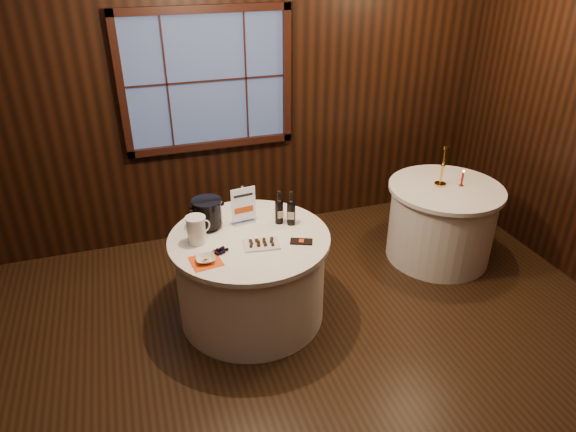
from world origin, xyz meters
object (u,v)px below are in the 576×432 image
object	(u,v)px
main_table	(251,276)
ice_bucket	(207,213)
port_bottle_left	(279,209)
chocolate_plate	(261,244)
sign_stand	(243,211)
cracker_bowl	(206,259)
side_table	(441,222)
glass_pitcher	(197,230)
chocolate_box	(301,242)
red_candle	(462,180)
grape_bunch	(221,251)
brass_candlestick	(442,171)
port_bottle_right	(291,210)

from	to	relation	value
main_table	ice_bucket	bearing A→B (deg)	139.46
port_bottle_left	chocolate_plate	world-z (taller)	port_bottle_left
sign_stand	cracker_bowl	distance (m)	0.63
side_table	glass_pitcher	bearing A→B (deg)	-173.72
chocolate_box	glass_pitcher	size ratio (longest dim) A/B	0.78
ice_bucket	glass_pitcher	bearing A→B (deg)	-121.02
sign_stand	red_candle	world-z (taller)	sign_stand
chocolate_box	grape_bunch	world-z (taller)	grape_bunch
ice_bucket	chocolate_box	world-z (taller)	ice_bucket
chocolate_plate	red_candle	distance (m)	2.12
sign_stand	brass_candlestick	size ratio (longest dim) A/B	0.83
main_table	port_bottle_left	bearing A→B (deg)	24.89
cracker_bowl	red_candle	bearing A→B (deg)	11.60
side_table	port_bottle_right	world-z (taller)	port_bottle_right
side_table	glass_pitcher	world-z (taller)	glass_pitcher
port_bottle_right	chocolate_plate	distance (m)	0.42
sign_stand	glass_pitcher	distance (m)	0.45
main_table	sign_stand	size ratio (longest dim) A/B	3.87
ice_bucket	port_bottle_left	bearing A→B (deg)	-10.39
grape_bunch	cracker_bowl	distance (m)	0.15
chocolate_plate	red_candle	xyz separation A→B (m)	(2.08, 0.43, 0.05)
port_bottle_left	ice_bucket	xyz separation A→B (m)	(-0.57, 0.10, 0.01)
ice_bucket	brass_candlestick	world-z (taller)	brass_candlestick
sign_stand	ice_bucket	size ratio (longest dim) A/B	1.33
main_table	side_table	distance (m)	2.02
cracker_bowl	main_table	bearing A→B (deg)	32.69
cracker_bowl	grape_bunch	bearing A→B (deg)	29.30
glass_pitcher	red_candle	distance (m)	2.55
port_bottle_left	brass_candlestick	world-z (taller)	brass_candlestick
port_bottle_right	red_candle	bearing A→B (deg)	29.32
side_table	grape_bunch	size ratio (longest dim) A/B	5.97
grape_bunch	brass_candlestick	bearing A→B (deg)	13.38
sign_stand	port_bottle_right	world-z (taller)	sign_stand
main_table	chocolate_box	distance (m)	0.57
sign_stand	brass_candlestick	world-z (taller)	brass_candlestick
port_bottle_left	port_bottle_right	size ratio (longest dim) A/B	0.98
port_bottle_left	chocolate_box	size ratio (longest dim) A/B	1.67
ice_bucket	chocolate_box	distance (m)	0.79
port_bottle_left	port_bottle_right	distance (m)	0.10
glass_pitcher	red_candle	xyz separation A→B (m)	(2.54, 0.23, -0.05)
chocolate_plate	port_bottle_left	bearing A→B (deg)	51.60
chocolate_box	red_candle	world-z (taller)	red_candle
port_bottle_left	red_candle	bearing A→B (deg)	0.33
side_table	sign_stand	distance (m)	2.05
main_table	ice_bucket	distance (m)	0.63
cracker_bowl	glass_pitcher	bearing A→B (deg)	92.20
port_bottle_right	glass_pitcher	world-z (taller)	port_bottle_right
grape_bunch	glass_pitcher	distance (m)	0.27
ice_bucket	grape_bunch	distance (m)	0.43
chocolate_plate	grape_bunch	bearing A→B (deg)	-177.22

